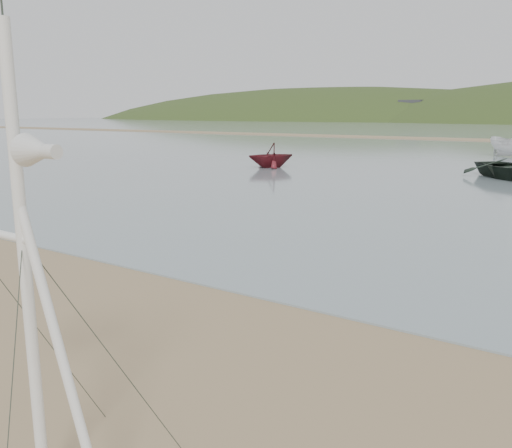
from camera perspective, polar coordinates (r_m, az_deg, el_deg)
The scene contains 3 objects.
ground at distance 8.22m, azimuth -18.66°, elevation -14.68°, with size 560.00×560.00×0.00m, color #866E4D.
mast_rig at distance 5.53m, azimuth -23.15°, elevation -13.86°, with size 2.33×2.48×5.25m.
boat_red at distance 35.34m, azimuth 1.58°, elevation 8.42°, with size 2.62×1.60×3.03m, color #5D151C.
Camera 1 is at (6.03, -4.29, 3.56)m, focal length 38.00 mm.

